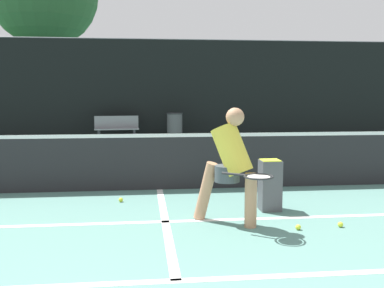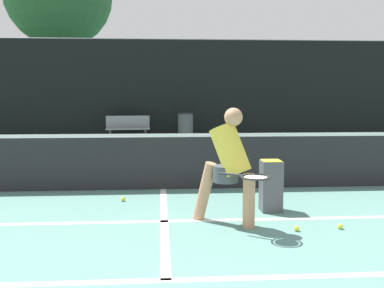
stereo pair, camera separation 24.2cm
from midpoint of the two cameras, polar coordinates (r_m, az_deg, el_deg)
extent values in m
cube|color=white|center=(4.10, -1.57, -16.94)|extent=(11.00, 0.10, 0.01)
cube|color=white|center=(5.81, -2.34, -9.78)|extent=(8.25, 0.10, 0.01)
cube|color=white|center=(5.86, -2.36, -9.63)|extent=(0.10, 3.73, 0.01)
cube|color=#232326|center=(7.58, -2.79, -2.24)|extent=(11.00, 0.02, 0.95)
cube|color=white|center=(7.53, -2.81, 1.11)|extent=(11.00, 0.03, 0.06)
cube|color=black|center=(15.58, -3.46, 6.84)|extent=(24.00, 0.06, 3.41)
cylinder|color=slate|center=(15.68, -3.51, 13.15)|extent=(24.00, 0.04, 0.04)
cylinder|color=tan|center=(5.52, 8.49, -7.17)|extent=(0.15, 0.15, 0.67)
cylinder|color=tan|center=(5.78, 2.82, -6.00)|extent=(0.36, 0.32, 0.77)
cylinder|color=#3F474C|center=(5.59, 5.53, -3.80)|extent=(0.31, 0.31, 0.20)
cylinder|color=yellow|center=(5.52, 6.12, -0.76)|extent=(0.53, 0.47, 0.74)
sphere|color=tan|center=(5.46, 6.55, 3.42)|extent=(0.23, 0.23, 0.23)
cylinder|color=#262628|center=(5.28, 6.31, -3.88)|extent=(0.26, 0.20, 0.03)
torus|color=#262628|center=(5.16, 9.43, -4.18)|extent=(0.48, 0.48, 0.02)
cylinder|color=beige|center=(5.16, 9.43, -4.18)|extent=(0.36, 0.36, 0.01)
sphere|color=#D1E033|center=(6.89, -7.76, -6.95)|extent=(0.07, 0.07, 0.07)
sphere|color=#D1E033|center=(5.81, 19.46, -9.83)|extent=(0.07, 0.07, 0.07)
sphere|color=#D1E033|center=(5.58, 14.37, -10.36)|extent=(0.07, 0.07, 0.07)
cube|color=#4C4C51|center=(6.34, 11.07, -5.26)|extent=(0.28, 0.28, 0.70)
cube|color=#D1E033|center=(6.28, 11.14, -2.31)|extent=(0.25, 0.25, 0.06)
cube|color=slate|center=(14.90, -7.68, 1.93)|extent=(1.45, 0.45, 0.04)
cube|color=slate|center=(15.06, -7.70, 2.78)|extent=(1.43, 0.13, 0.42)
cube|color=#333338|center=(14.93, -9.87, 1.05)|extent=(0.06, 0.32, 0.44)
cube|color=#333338|center=(14.93, -5.47, 1.12)|extent=(0.06, 0.32, 0.44)
cylinder|color=#3F3F42|center=(14.86, -0.36, 2.05)|extent=(0.50, 0.50, 0.92)
cylinder|color=black|center=(14.83, -0.36, 3.90)|extent=(0.53, 0.53, 0.04)
cube|color=black|center=(20.24, 8.35, 3.05)|extent=(1.82, 4.66, 0.82)
cube|color=#1E2328|center=(19.98, 8.52, 4.97)|extent=(1.53, 2.80, 0.55)
cylinder|color=black|center=(21.88, 9.61, 3.00)|extent=(0.18, 0.60, 0.60)
cylinder|color=black|center=(19.00, 11.72, 2.43)|extent=(0.18, 0.60, 0.60)
cylinder|color=slate|center=(21.88, -12.56, 12.62)|extent=(0.16, 0.16, 7.98)
cylinder|color=brown|center=(21.84, -22.65, 5.10)|extent=(0.28, 0.28, 2.51)
ellipsoid|color=#38753D|center=(21.87, -22.84, 9.30)|extent=(2.76, 2.76, 0.90)
cylinder|color=brown|center=(21.35, -15.92, 7.77)|extent=(0.28, 0.28, 4.34)
cylinder|color=brown|center=(21.92, -16.23, 6.16)|extent=(0.28, 0.28, 3.14)
ellipsoid|color=#38753D|center=(22.00, -16.39, 11.16)|extent=(3.45, 3.45, 0.90)
cube|color=beige|center=(34.19, -3.78, 7.81)|extent=(36.00, 2.40, 4.73)
camera|label=1|loc=(0.12, -88.85, 0.13)|focal=42.00mm
camera|label=2|loc=(0.12, 91.15, -0.13)|focal=42.00mm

